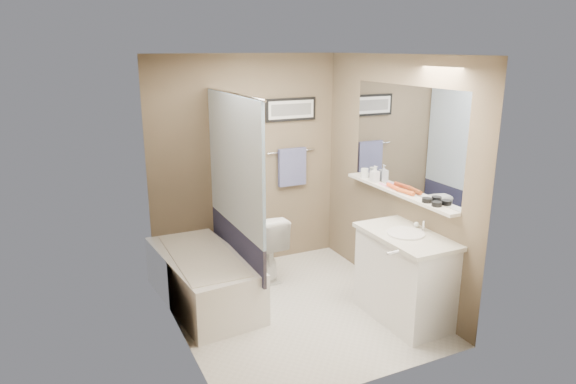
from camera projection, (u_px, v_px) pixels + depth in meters
name	position (u px, v px, depth m)	size (l,w,h in m)	color
ground	(295.00, 309.00, 4.99)	(2.50, 2.50, 0.00)	silver
ceiling	(296.00, 57.00, 4.35)	(2.20, 2.50, 0.04)	white
wall_back	(247.00, 164.00, 5.74)	(2.20, 0.04, 2.40)	brown
wall_front	(372.00, 233.00, 3.60)	(2.20, 0.04, 2.40)	brown
wall_left	(177.00, 206.00, 4.22)	(0.04, 2.50, 2.40)	brown
wall_right	(392.00, 178.00, 5.11)	(0.04, 2.50, 2.40)	brown
tile_surround	(164.00, 212.00, 4.71)	(0.02, 1.55, 2.00)	tan
curtain_rod	(232.00, 93.00, 4.71)	(0.02, 0.02, 1.55)	silver
curtain_upper	(234.00, 163.00, 4.88)	(0.03, 1.45, 1.28)	white
curtain_lower	(237.00, 243.00, 5.11)	(0.03, 1.45, 0.36)	#292B4E
mirror	(405.00, 139.00, 4.87)	(0.02, 1.60, 1.00)	silver
shelf	(397.00, 192.00, 4.99)	(0.12, 1.60, 0.03)	silver
towel_bar	(291.00, 151.00, 5.92)	(0.02, 0.02, 0.60)	silver
towel	(292.00, 167.00, 5.95)	(0.34, 0.05, 0.44)	#7D83B5
art_frame	(291.00, 109.00, 5.81)	(0.62, 0.03, 0.26)	black
art_mat	(291.00, 110.00, 5.80)	(0.56, 0.00, 0.20)	white
art_image	(291.00, 110.00, 5.79)	(0.50, 0.00, 0.13)	#595959
door	(433.00, 248.00, 3.87)	(0.80, 0.02, 2.00)	silver
door_handle	(393.00, 253.00, 3.78)	(0.02, 0.02, 0.10)	silver
bathtub	(203.00, 278.00, 5.08)	(0.70, 1.50, 0.50)	white
tub_rim	(202.00, 255.00, 5.02)	(0.56, 1.36, 0.02)	white
toilet	(259.00, 245.00, 5.63)	(0.41, 0.72, 0.73)	white
vanity	(405.00, 278.00, 4.74)	(0.50, 0.90, 0.80)	white
countertop	(407.00, 236.00, 4.62)	(0.54, 0.96, 0.04)	beige
sink_basin	(406.00, 233.00, 4.61)	(0.34, 0.34, 0.01)	white
faucet_spout	(424.00, 226.00, 4.68)	(0.02, 0.02, 0.10)	silver
faucet_knob	(417.00, 224.00, 4.77)	(0.05, 0.05, 0.05)	white
candle_bowl_near	(437.00, 204.00, 4.49)	(0.09, 0.09, 0.04)	black
candle_bowl_far	(427.00, 200.00, 4.61)	(0.09, 0.09, 0.04)	black
hair_brush_front	(405.00, 192.00, 4.87)	(0.04, 0.04, 0.22)	#D2541D
hair_brush_back	(394.00, 187.00, 5.03)	(0.04, 0.04, 0.22)	#E94E20
pink_comb	(384.00, 185.00, 5.18)	(0.03, 0.16, 0.01)	pink
glass_jar	(365.00, 173.00, 5.47)	(0.08, 0.08, 0.10)	silver
soap_bottle	(375.00, 174.00, 5.30)	(0.08, 0.08, 0.17)	#999999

